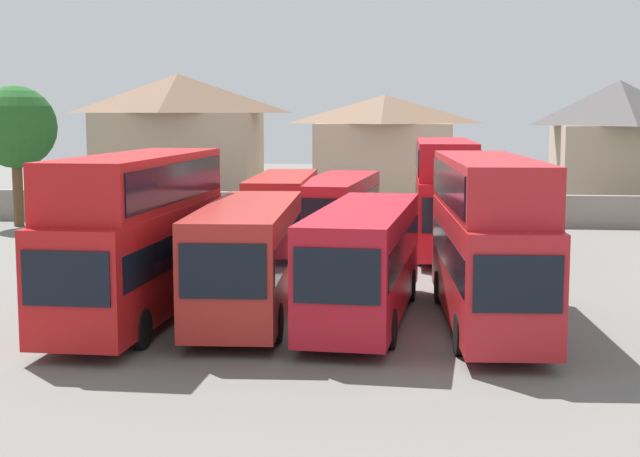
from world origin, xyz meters
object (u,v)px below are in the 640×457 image
(bus_2, at_px, (248,254))
(bus_4, at_px, (488,232))
(bus_6, at_px, (338,208))
(bus_7, at_px, (444,190))
(bus_3, at_px, (364,257))
(bus_5, at_px, (283,207))
(house_terrace_left, at_px, (179,141))
(tree_behind_wall, at_px, (15,128))
(house_terrace_right, at_px, (618,147))
(bus_1, at_px, (139,228))
(house_terrace_centre, at_px, (384,152))

(bus_2, xyz_separation_m, bus_4, (7.29, -0.33, 0.82))
(bus_6, relative_size, bus_7, 0.99)
(bus_3, height_order, bus_5, bus_3)
(bus_6, xyz_separation_m, house_terrace_left, (-12.02, 16.44, 2.60))
(bus_6, height_order, house_terrace_left, house_terrace_left)
(house_terrace_left, height_order, tree_behind_wall, house_terrace_left)
(bus_2, height_order, bus_5, bus_2)
(bus_5, xyz_separation_m, bus_6, (2.54, 0.34, -0.06))
(bus_6, xyz_separation_m, house_terrace_right, (15.86, 16.50, 2.35))
(bus_2, xyz_separation_m, bus_3, (3.61, -0.07, -0.02))
(bus_1, bearing_deg, tree_behind_wall, -146.87)
(bus_4, relative_size, bus_6, 0.97)
(house_terrace_centre, bearing_deg, bus_6, -94.15)
(bus_4, bearing_deg, house_terrace_right, 158.72)
(bus_2, relative_size, bus_7, 0.91)
(house_terrace_right, bearing_deg, bus_5, -137.54)
(bus_2, distance_m, bus_4, 7.34)
(bus_2, distance_m, bus_6, 15.09)
(bus_3, distance_m, bus_7, 14.84)
(bus_7, bearing_deg, bus_2, -24.62)
(bus_2, bearing_deg, bus_4, 83.84)
(bus_3, relative_size, bus_5, 1.04)
(bus_1, height_order, bus_7, bus_7)
(bus_6, height_order, tree_behind_wall, tree_behind_wall)
(bus_3, xyz_separation_m, bus_5, (-4.81, 14.76, -0.02))
(bus_1, bearing_deg, bus_3, 95.93)
(house_terrace_right, bearing_deg, tree_behind_wall, -164.30)
(bus_6, distance_m, bus_7, 5.04)
(bus_7, height_order, house_terrace_left, house_terrace_left)
(tree_behind_wall, bearing_deg, bus_4, -41.87)
(bus_5, relative_size, bus_7, 0.91)
(bus_4, distance_m, tree_behind_wall, 33.25)
(bus_2, height_order, bus_4, bus_4)
(bus_2, distance_m, house_terrace_left, 33.32)
(bus_7, bearing_deg, bus_1, -33.43)
(bus_3, height_order, bus_6, bus_3)
(bus_6, distance_m, house_terrace_left, 20.53)
(bus_3, distance_m, house_terrace_right, 34.47)
(bus_1, bearing_deg, bus_5, 173.29)
(bus_5, xyz_separation_m, tree_behind_wall, (-16.19, 7.11, 3.55))
(bus_3, bearing_deg, bus_1, -81.39)
(house_terrace_left, xyz_separation_m, tree_behind_wall, (-6.71, -9.67, 1.01))
(bus_7, height_order, house_terrace_centre, house_terrace_centre)
(house_terrace_centre, relative_size, tree_behind_wall, 1.16)
(bus_2, xyz_separation_m, tree_behind_wall, (-17.39, 21.80, 3.51))
(house_terrace_right, bearing_deg, house_terrace_centre, 173.12)
(bus_1, xyz_separation_m, bus_7, (9.54, 15.17, 0.01))
(bus_1, bearing_deg, bus_4, 92.84)
(bus_3, bearing_deg, house_terrace_right, 160.38)
(house_terrace_left, bearing_deg, house_terrace_centre, 7.74)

